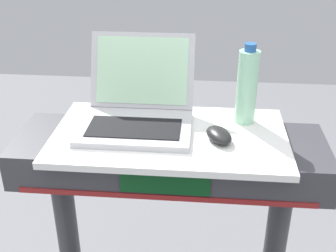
# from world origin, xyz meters

# --- Properties ---
(desk_board) EXTENTS (0.67, 0.38, 0.02)m
(desk_board) POSITION_xyz_m (0.00, 0.70, 1.11)
(desk_board) COLOR white
(desk_board) RESTS_ON treadmill_base
(laptop) EXTENTS (0.32, 0.33, 0.23)m
(laptop) POSITION_xyz_m (-0.10, 0.76, 1.17)
(laptop) COLOR #B7B7BC
(laptop) RESTS_ON desk_board
(computer_mouse) EXTENTS (0.10, 0.12, 0.03)m
(computer_mouse) POSITION_xyz_m (0.14, 0.67, 1.14)
(computer_mouse) COLOR black
(computer_mouse) RESTS_ON desk_board
(water_bottle) EXTENTS (0.06, 0.06, 0.24)m
(water_bottle) POSITION_xyz_m (0.22, 0.80, 1.24)
(water_bottle) COLOR #9EDBB2
(water_bottle) RESTS_ON desk_board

